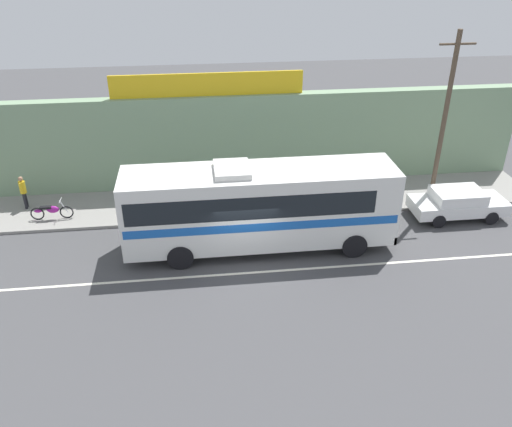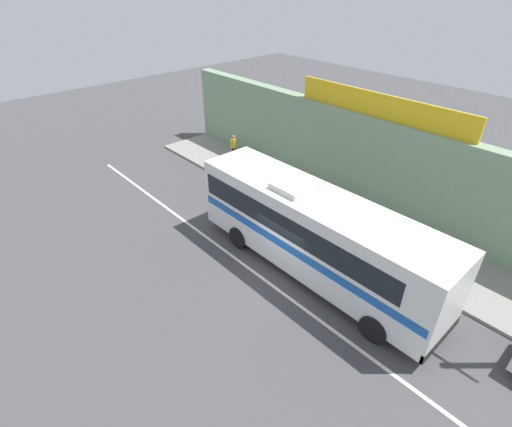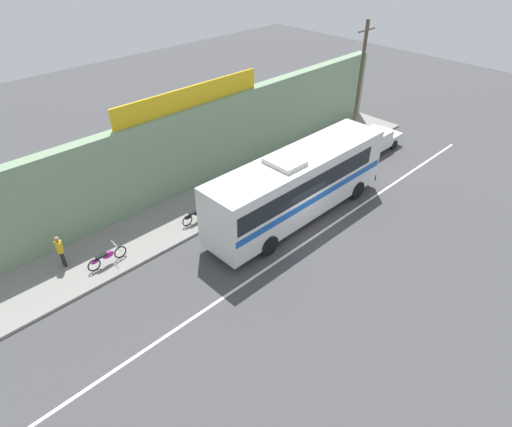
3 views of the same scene
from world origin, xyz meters
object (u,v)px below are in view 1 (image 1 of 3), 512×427
(parked_car, at_px, (458,203))
(motorcycle_red, at_px, (51,211))
(motorcycle_purple, at_px, (162,206))
(utility_pole, at_px, (444,120))
(intercity_bus, at_px, (258,204))
(pedestrian_far_right, at_px, (23,190))

(parked_car, distance_m, motorcycle_red, 18.78)
(parked_car, bearing_deg, motorcycle_purple, 173.12)
(utility_pole, bearing_deg, motorcycle_purple, 178.03)
(motorcycle_purple, relative_size, motorcycle_red, 1.00)
(utility_pole, xyz_separation_m, motorcycle_red, (-17.92, 0.59, -3.78))
(intercity_bus, xyz_separation_m, pedestrian_far_right, (-10.59, 4.60, -0.98))
(motorcycle_red, bearing_deg, motorcycle_purple, -1.71)
(motorcycle_purple, bearing_deg, intercity_bus, -37.56)
(parked_car, height_order, utility_pole, utility_pole)
(utility_pole, bearing_deg, parked_car, -57.39)
(parked_car, bearing_deg, intercity_bus, -170.99)
(intercity_bus, xyz_separation_m, parked_car, (9.55, 1.52, -1.33))
(utility_pole, height_order, pedestrian_far_right, utility_pole)
(intercity_bus, bearing_deg, utility_pole, 17.21)
(pedestrian_far_right, bearing_deg, intercity_bus, -23.49)
(intercity_bus, relative_size, motorcycle_purple, 5.77)
(motorcycle_purple, relative_size, pedestrian_far_right, 1.18)
(parked_car, bearing_deg, motorcycle_red, 174.51)
(motorcycle_red, distance_m, pedestrian_far_right, 2.01)
(intercity_bus, height_order, utility_pole, utility_pole)
(intercity_bus, bearing_deg, parked_car, 9.01)
(intercity_bus, distance_m, pedestrian_far_right, 11.59)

